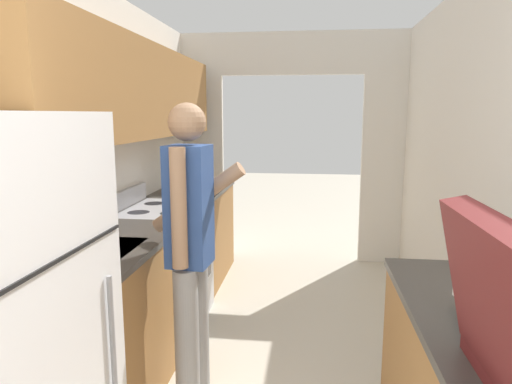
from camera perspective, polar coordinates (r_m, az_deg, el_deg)
name	(u,v)px	position (r m, az deg, el deg)	size (l,w,h in m)	color
wall_left	(81,142)	(3.00, -21.07, 5.88)	(0.38, 6.86, 2.50)	white
wall_far_with_doorway	(291,133)	(5.07, 4.43, 7.38)	(2.83, 0.06, 2.50)	white
counter_left	(162,266)	(3.68, -11.70, -9.06)	(0.62, 3.11, 0.92)	#9E6B38
range_oven	(164,264)	(3.71, -11.43, -8.86)	(0.66, 0.77, 1.06)	#B7B7BC
person	(190,252)	(2.46, -8.23, -7.44)	(0.54, 0.39, 1.69)	#9E9E9E
book_stack	(503,313)	(1.82, 28.45, -13.18)	(0.26, 0.30, 0.08)	#33894C
knife	(185,195)	(4.07, -8.87, -0.40)	(0.14, 0.31, 0.02)	#B7B7BC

